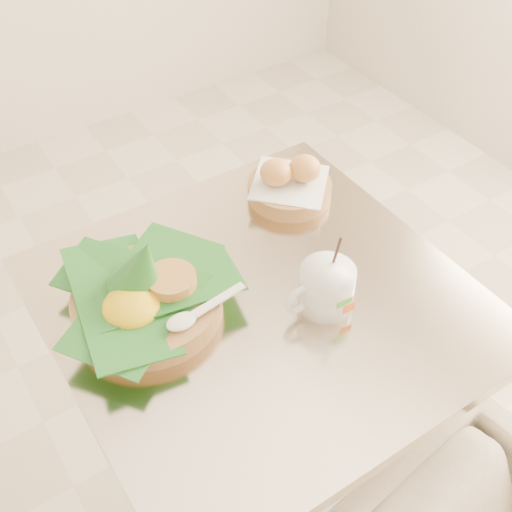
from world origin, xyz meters
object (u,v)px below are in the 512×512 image
rice_basket (146,295)px  coffee_mug (325,287)px  bread_basket (290,184)px  cafe_table (261,373)px

rice_basket → coffee_mug: coffee_mug is taller
bread_basket → cafe_table: bearing=-134.6°
rice_basket → bread_basket: 0.40m
cafe_table → coffee_mug: (0.08, -0.07, 0.26)m
coffee_mug → cafe_table: bearing=140.5°
cafe_table → coffee_mug: bearing=-39.5°
coffee_mug → bread_basket: bearing=66.2°
coffee_mug → rice_basket: bearing=150.0°
cafe_table → bread_basket: size_ratio=3.63×
cafe_table → bread_basket: bread_basket is taller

